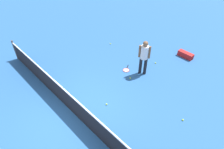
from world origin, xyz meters
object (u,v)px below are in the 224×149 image
tennis_ball_midcourt (156,63)px  tennis_ball_near_player (110,44)px  tennis_ball_stray_left (130,78)px  tennis_ball_baseline (107,104)px  tennis_ball_by_net (183,120)px  player_near_side (144,55)px  equipment_bag (186,55)px  tennis_racket_near_player (126,70)px

tennis_ball_midcourt → tennis_ball_near_player: bearing=6.3°
tennis_ball_near_player → tennis_ball_stray_left: 3.23m
tennis_ball_baseline → tennis_ball_stray_left: size_ratio=1.00×
tennis_ball_by_net → player_near_side: bearing=-21.1°
tennis_ball_midcourt → tennis_ball_baseline: 3.66m
player_near_side → equipment_bag: 2.93m
equipment_bag → tennis_ball_midcourt: bearing=64.5°
tennis_ball_stray_left → tennis_ball_near_player: bearing=-27.2°
tennis_ball_baseline → tennis_ball_stray_left: 1.90m
tennis_ball_stray_left → player_near_side: bearing=-99.3°
equipment_bag → tennis_ball_near_player: bearing=27.3°
player_near_side → tennis_racket_near_player: size_ratio=2.87×
tennis_ball_stray_left → tennis_ball_midcourt: bearing=-92.8°
tennis_ball_near_player → tennis_ball_stray_left: (-2.88, 1.48, 0.00)m
tennis_racket_near_player → tennis_ball_by_net: size_ratio=8.98×
player_near_side → tennis_ball_midcourt: (0.03, -1.10, -0.98)m
player_near_side → tennis_ball_near_player: player_near_side is taller
player_near_side → tennis_ball_by_net: (-2.77, 1.07, -0.98)m
tennis_racket_near_player → tennis_ball_near_player: size_ratio=8.98×
tennis_ball_by_net → tennis_ball_stray_left: bearing=-7.3°
equipment_bag → tennis_racket_near_player: bearing=65.2°
tennis_ball_midcourt → equipment_bag: bearing=-115.5°
player_near_side → tennis_ball_stray_left: (0.11, 0.70, -0.98)m
player_near_side → tennis_ball_midcourt: size_ratio=25.76×
tennis_ball_by_net → tennis_ball_stray_left: (2.88, -0.37, 0.00)m
player_near_side → tennis_racket_near_player: (0.68, 0.35, -1.00)m
tennis_racket_near_player → tennis_ball_baseline: size_ratio=8.98×
tennis_ball_by_net → equipment_bag: equipment_bag is taller
player_near_side → tennis_ball_by_net: player_near_side is taller
tennis_ball_midcourt → tennis_ball_stray_left: (0.09, 1.80, 0.00)m
tennis_racket_near_player → equipment_bag: size_ratio=0.73×
tennis_racket_near_player → tennis_ball_near_player: tennis_ball_near_player is taller
player_near_side → tennis_ball_stray_left: bearing=80.7°
tennis_ball_near_player → tennis_racket_near_player: bearing=153.9°
player_near_side → tennis_ball_by_net: 3.12m
tennis_racket_near_player → equipment_bag: (-1.41, -3.05, 0.13)m
tennis_ball_by_net → tennis_ball_stray_left: 2.90m
player_near_side → equipment_bag: bearing=-105.2°
player_near_side → equipment_bag: (-0.73, -2.70, -0.87)m
tennis_ball_near_player → tennis_ball_by_net: same height
tennis_ball_stray_left → equipment_bag: size_ratio=0.08×
tennis_ball_by_net → tennis_ball_near_player: bearing=-17.8°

